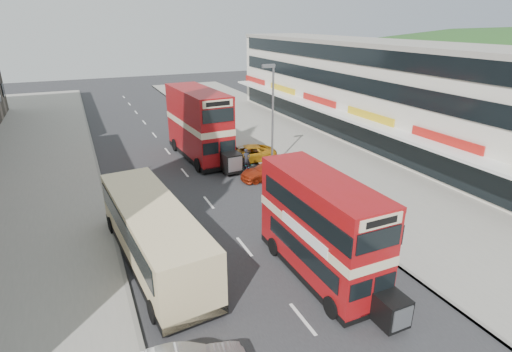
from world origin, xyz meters
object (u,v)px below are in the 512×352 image
pedestrian_near (300,167)px  cyclist (247,166)px  coach (153,232)px  street_lamp (272,110)px  car_right_a (269,171)px  bus_second (199,124)px  bus_main (321,228)px  car_right_c (206,128)px  car_right_b (247,154)px

pedestrian_near → cyclist: cyclist is taller
coach → pedestrian_near: coach is taller
street_lamp → car_right_a: (-1.10, -1.80, -4.16)m
bus_second → cyclist: 6.13m
bus_main → car_right_a: size_ratio=1.96×
bus_main → bus_second: (0.02, 18.73, 0.51)m
bus_second → car_right_a: 7.92m
car_right_c → coach: bearing=-22.7°
car_right_b → car_right_c: (-0.61, 9.25, 0.06)m
street_lamp → coach: size_ratio=0.75×
bus_main → car_right_c: (2.60, 25.34, -1.71)m
car_right_b → pedestrian_near: bearing=25.6°
coach → pedestrian_near: bearing=24.2°
bus_main → pedestrian_near: 12.27m
bus_main → bus_second: 18.73m
cyclist → bus_second: bearing=111.8°
car_right_c → bus_second: bearing=-20.3°
car_right_a → pedestrian_near: size_ratio=2.73×
car_right_b → bus_main: bearing=-8.2°
car_right_c → car_right_b: bearing=4.8°
coach → car_right_c: coach is taller
bus_main → car_right_c: size_ratio=1.96×
bus_main → coach: bearing=-32.0°
coach → cyclist: bearing=41.4°
pedestrian_near → car_right_c: bearing=-102.3°
street_lamp → car_right_b: street_lamp is taller
car_right_b → car_right_c: car_right_c is taller
bus_main → cyclist: bearing=-99.2°
street_lamp → pedestrian_near: street_lamp is taller
car_right_a → street_lamp: bearing=150.2°
coach → cyclist: size_ratio=5.37×
pedestrian_near → cyclist: bearing=-60.3°
bus_second → coach: bus_second is taller
bus_second → car_right_a: bearing=111.6°
street_lamp → bus_main: (-4.30, -13.66, -2.34)m
coach → car_right_b: 15.56m
car_right_a → bus_second: bearing=-153.5°
bus_main → cyclist: 13.69m
street_lamp → pedestrian_near: bearing=-69.0°
bus_second → car_right_c: bus_second is taller
car_right_a → car_right_b: (0.01, 4.22, 0.05)m
bus_main → car_right_b: size_ratio=1.74×
car_right_a → coach: bearing=-50.4°
bus_main → car_right_c: bearing=-96.2°
bus_main → street_lamp: bearing=-107.9°
bus_second → cyclist: (2.06, -5.31, -2.28)m
bus_main → cyclist: (2.08, 13.42, -1.77)m
coach → cyclist: 12.82m
coach → cyclist: (8.78, 9.28, -0.99)m
street_lamp → bus_main: 14.51m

